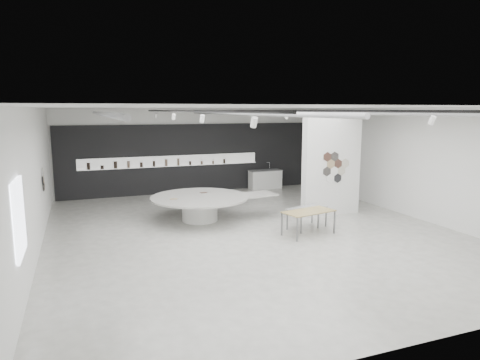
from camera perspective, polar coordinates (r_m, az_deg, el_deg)
name	(u,v)px	position (r m, az deg, el deg)	size (l,w,h in m)	color
room	(248,165)	(12.96, 1.10, 1.99)	(12.02, 14.02, 3.82)	#B7B6AD
back_wall_display	(192,159)	(19.59, -6.48, 2.87)	(11.80, 0.27, 3.10)	black
partition_column	(331,165)	(15.53, 12.10, 1.99)	(2.20, 0.38, 3.60)	white
display_island	(202,205)	(14.59, -5.10, -3.29)	(4.51, 3.68, 0.85)	white
sample_table_wood	(309,213)	(13.04, 9.14, -4.32)	(1.69, 1.10, 0.73)	#99844F
sample_table_stone	(307,210)	(13.75, 8.94, -3.91)	(1.44, 1.05, 0.66)	gray
kitchen_counter	(265,179)	(20.48, 3.37, 0.10)	(1.59, 0.65, 1.24)	white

